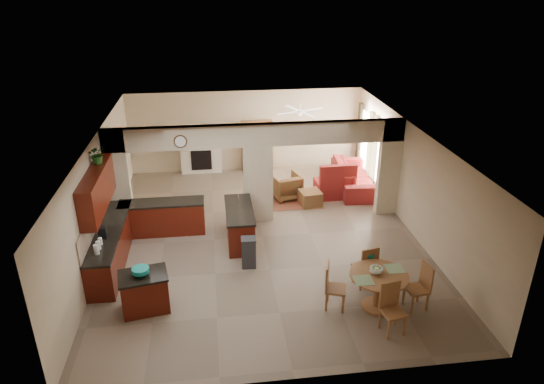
{
  "coord_description": "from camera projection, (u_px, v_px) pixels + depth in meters",
  "views": [
    {
      "loc": [
        -1.18,
        -11.17,
        6.34
      ],
      "look_at": [
        0.29,
        0.3,
        1.15
      ],
      "focal_mm": 32.0,
      "sensor_mm": 36.0,
      "label": 1
    }
  ],
  "objects": [
    {
      "name": "partition_right_pier",
      "position": [
        389.0,
        167.0,
        13.6
      ],
      "size": [
        0.6,
        0.25,
        2.8
      ],
      "primitive_type": "cube",
      "color": "beige",
      "rests_on": "floor"
    },
    {
      "name": "chair_west",
      "position": [
        332.0,
        284.0,
        9.91
      ],
      "size": [
        0.53,
        0.53,
        1.02
      ],
      "rotation": [
        0.0,
        0.0,
        1.25
      ],
      "color": "#995E35",
      "rests_on": "floor"
    },
    {
      "name": "fruit_bowl",
      "position": [
        376.0,
        270.0,
        9.79
      ],
      "size": [
        0.26,
        0.26,
        0.14
      ],
      "primitive_type": "cylinder",
      "color": "#75A122",
      "rests_on": "dining_table"
    },
    {
      "name": "chair_east",
      "position": [
        421.0,
        285.0,
        9.9
      ],
      "size": [
        0.48,
        0.48,
        1.02
      ],
      "rotation": [
        0.0,
        0.0,
        4.86
      ],
      "color": "#995E35",
      "rests_on": "floor"
    },
    {
      "name": "wall_clock",
      "position": [
        180.0,
        141.0,
        12.38
      ],
      "size": [
        0.34,
        0.03,
        0.34
      ],
      "primitive_type": "cylinder",
      "rotation": [
        1.57,
        0.0,
        0.0
      ],
      "color": "#51381B",
      "rests_on": "partition_header"
    },
    {
      "name": "peninsula",
      "position": [
        240.0,
        225.0,
        12.48
      ],
      "size": [
        0.7,
        1.85,
        0.91
      ],
      "color": "#3F1307",
      "rests_on": "floor"
    },
    {
      "name": "teal_bowl",
      "position": [
        141.0,
        272.0,
        9.68
      ],
      "size": [
        0.35,
        0.35,
        0.16
      ],
      "primitive_type": "cylinder",
      "color": "#138882",
      "rests_on": "kitchen_island"
    },
    {
      "name": "wall_right",
      "position": [
        413.0,
        180.0,
        12.73
      ],
      "size": [
        0.0,
        10.0,
        10.0
      ],
      "primitive_type": "plane",
      "rotation": [
        1.57,
        0.0,
        -1.57
      ],
      "color": "beige",
      "rests_on": "floor"
    },
    {
      "name": "ottoman",
      "position": [
        310.0,
        198.0,
        14.54
      ],
      "size": [
        0.69,
        0.69,
        0.44
      ],
      "primitive_type": "cube",
      "rotation": [
        0.0,
        0.0,
        0.15
      ],
      "color": "maroon",
      "rests_on": "floor"
    },
    {
      "name": "chair_south",
      "position": [
        392.0,
        305.0,
        9.28
      ],
      "size": [
        0.49,
        0.49,
        1.02
      ],
      "rotation": [
        0.0,
        0.0,
        0.18
      ],
      "color": "#995E35",
      "rests_on": "floor"
    },
    {
      "name": "trash_can",
      "position": [
        249.0,
        254.0,
        11.39
      ],
      "size": [
        0.34,
        0.3,
        0.7
      ],
      "primitive_type": "cube",
      "rotation": [
        0.0,
        0.0,
        -0.05
      ],
      "color": "#29292C",
      "rests_on": "floor"
    },
    {
      "name": "sofa",
      "position": [
        354.0,
        176.0,
        15.66
      ],
      "size": [
        2.82,
        1.3,
        0.8
      ],
      "primitive_type": "imported",
      "rotation": [
        0.0,
        0.0,
        1.49
      ],
      "color": "maroon",
      "rests_on": "floor"
    },
    {
      "name": "wall_back",
      "position": [
        246.0,
        131.0,
        16.79
      ],
      "size": [
        8.0,
        0.0,
        8.0
      ],
      "primitive_type": "plane",
      "rotation": [
        1.57,
        0.0,
        0.0
      ],
      "color": "beige",
      "rests_on": "floor"
    },
    {
      "name": "drape_b_left",
      "position": [
        370.0,
        146.0,
        15.89
      ],
      "size": [
        0.1,
        0.28,
        2.3
      ],
      "primitive_type": "cube",
      "color": "#45241B",
      "rests_on": "wall_right"
    },
    {
      "name": "floor",
      "position": [
        262.0,
        237.0,
        12.84
      ],
      "size": [
        10.0,
        10.0,
        0.0
      ],
      "primitive_type": "plane",
      "color": "#796754",
      "rests_on": "ground"
    },
    {
      "name": "drape_b_right",
      "position": [
        359.0,
        135.0,
        16.97
      ],
      "size": [
        0.1,
        0.28,
        2.3
      ],
      "primitive_type": "cube",
      "color": "#45241B",
      "rests_on": "wall_right"
    },
    {
      "name": "partition_left_pier",
      "position": [
        118.0,
        180.0,
        12.74
      ],
      "size": [
        0.6,
        0.25,
        2.8
      ],
      "primitive_type": "cube",
      "color": "beige",
      "rests_on": "floor"
    },
    {
      "name": "wall_left",
      "position": [
        99.0,
        197.0,
        11.8
      ],
      "size": [
        0.0,
        10.0,
        10.0
      ],
      "primitive_type": "plane",
      "rotation": [
        1.57,
        0.0,
        1.57
      ],
      "color": "beige",
      "rests_on": "floor"
    },
    {
      "name": "ceiling_fan",
      "position": [
        300.0,
        111.0,
        14.68
      ],
      "size": [
        1.0,
        1.0,
        0.1
      ],
      "primitive_type": "cylinder",
      "color": "white",
      "rests_on": "ceiling"
    },
    {
      "name": "partition_center_pier",
      "position": [
        258.0,
        184.0,
        13.3
      ],
      "size": [
        0.8,
        0.25,
        2.2
      ],
      "primitive_type": "cube",
      "color": "beige",
      "rests_on": "floor"
    },
    {
      "name": "rug",
      "position": [
        294.0,
        201.0,
        14.88
      ],
      "size": [
        1.6,
        1.3,
        0.01
      ],
      "primitive_type": "cube",
      "color": "#9B5438",
      "rests_on": "floor"
    },
    {
      "name": "plant",
      "position": [
        97.0,
        154.0,
        11.09
      ],
      "size": [
        0.5,
        0.47,
        0.44
      ],
      "primitive_type": "imported",
      "rotation": [
        0.0,
        0.0,
        0.41
      ],
      "color": "#225416",
      "rests_on": "upper_cabinets"
    },
    {
      "name": "chaise",
      "position": [
        334.0,
        188.0,
        15.19
      ],
      "size": [
        1.16,
        0.96,
        0.46
      ],
      "primitive_type": "cube",
      "rotation": [
        0.0,
        0.0,
        0.02
      ],
      "color": "maroon",
      "rests_on": "floor"
    },
    {
      "name": "drape_a_left",
      "position": [
        388.0,
        165.0,
        14.35
      ],
      "size": [
        0.1,
        0.28,
        2.3
      ],
      "primitive_type": "cube",
      "color": "#45241B",
      "rests_on": "wall_right"
    },
    {
      "name": "upper_cabinets",
      "position": [
        97.0,
        190.0,
        10.89
      ],
      "size": [
        0.35,
        2.4,
        0.9
      ],
      "primitive_type": "cube",
      "color": "#3F1307",
      "rests_on": "wall_left"
    },
    {
      "name": "window_b",
      "position": [
        365.0,
        141.0,
        16.43
      ],
      "size": [
        0.02,
        0.9,
        1.9
      ],
      "primitive_type": "cube",
      "color": "white",
      "rests_on": "wall_right"
    },
    {
      "name": "window_a",
      "position": [
        382.0,
        158.0,
        14.89
      ],
      "size": [
        0.02,
        0.9,
        1.9
      ],
      "primitive_type": "cube",
      "color": "white",
      "rests_on": "wall_right"
    },
    {
      "name": "ceiling",
      "position": [
        262.0,
        135.0,
        11.7
      ],
      "size": [
        10.0,
        10.0,
        0.0
      ],
      "primitive_type": "plane",
      "rotation": [
        3.14,
        0.0,
        0.0
      ],
      "color": "white",
      "rests_on": "wall_back"
    },
    {
      "name": "glazed_door",
      "position": [
        373.0,
        153.0,
        15.73
      ],
      "size": [
        0.02,
        0.7,
        2.1
      ],
      "primitive_type": "cube",
      "color": "white",
      "rests_on": "wall_right"
    },
    {
      "name": "dining_table",
      "position": [
        378.0,
        286.0,
        9.89
      ],
      "size": [
        1.2,
        1.2,
        0.82
      ],
      "color": "#995E35",
      "rests_on": "floor"
    },
    {
      "name": "partition_header",
      "position": [
        258.0,
        135.0,
        12.72
      ],
      "size": [
        8.0,
        0.25,
        0.6
      ],
      "primitive_type": "cube",
      "color": "beige",
      "rests_on": "partition_center_pier"
    },
    {
      "name": "armchair",
      "position": [
        286.0,
        186.0,
        14.94
      ],
      "size": [
        1.02,
        1.03,
        0.77
      ],
      "primitive_type": "imported",
      "rotation": [
        0.0,
        0.0,
        3.41
      ],
      "color": "maroon",
      "rests_on": "floor"
    },
    {
      "name": "wall_front",
      "position": [
        296.0,
        313.0,
        7.74
      ],
      "size": [
        8.0,
        0.0,
        8.0
      ],
      "primitive_type": "plane",
      "rotation": [
        -1.57,
        0.0,
        0.0
      ],
      "color": "beige",
      "rests_on": "floor"
    },
    {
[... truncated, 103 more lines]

